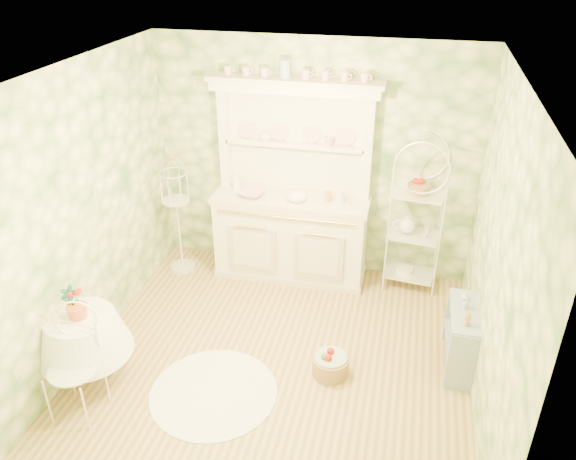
% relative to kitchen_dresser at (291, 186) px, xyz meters
% --- Properties ---
extents(floor, '(3.60, 3.60, 0.00)m').
position_rel_kitchen_dresser_xyz_m(floor, '(0.20, -1.52, -1.15)').
color(floor, tan).
rests_on(floor, ground).
extents(ceiling, '(3.60, 3.60, 0.00)m').
position_rel_kitchen_dresser_xyz_m(ceiling, '(0.20, -1.52, 1.56)').
color(ceiling, white).
rests_on(ceiling, floor).
extents(wall_left, '(3.60, 3.60, 0.00)m').
position_rel_kitchen_dresser_xyz_m(wall_left, '(-1.60, -1.52, 0.21)').
color(wall_left, '#F4F3B6').
rests_on(wall_left, floor).
extents(wall_right, '(3.60, 3.60, 0.00)m').
position_rel_kitchen_dresser_xyz_m(wall_right, '(2.00, -1.52, 0.21)').
color(wall_right, '#F4F3B6').
rests_on(wall_right, floor).
extents(wall_back, '(3.60, 3.60, 0.00)m').
position_rel_kitchen_dresser_xyz_m(wall_back, '(0.20, 0.28, 0.21)').
color(wall_back, '#F4F3B6').
rests_on(wall_back, floor).
extents(wall_front, '(3.60, 3.60, 0.00)m').
position_rel_kitchen_dresser_xyz_m(wall_front, '(0.20, -3.32, 0.21)').
color(wall_front, '#F4F3B6').
rests_on(wall_front, floor).
extents(kitchen_dresser, '(1.87, 0.61, 2.29)m').
position_rel_kitchen_dresser_xyz_m(kitchen_dresser, '(0.00, 0.00, 0.00)').
color(kitchen_dresser, white).
rests_on(kitchen_dresser, floor).
extents(bakers_rack, '(0.64, 0.49, 1.90)m').
position_rel_kitchen_dresser_xyz_m(bakers_rack, '(1.37, 0.09, -0.19)').
color(bakers_rack, white).
rests_on(bakers_rack, floor).
extents(side_shelf, '(0.27, 0.69, 0.59)m').
position_rel_kitchen_dresser_xyz_m(side_shelf, '(1.88, -1.19, -0.85)').
color(side_shelf, '#93A3B6').
rests_on(side_shelf, floor).
extents(round_table, '(0.87, 0.87, 0.74)m').
position_rel_kitchen_dresser_xyz_m(round_table, '(-1.38, -2.17, -0.78)').
color(round_table, white).
rests_on(round_table, floor).
extents(cafe_chair, '(0.48, 0.48, 0.84)m').
position_rel_kitchen_dresser_xyz_m(cafe_chair, '(-1.27, -2.52, -0.73)').
color(cafe_chair, white).
rests_on(cafe_chair, floor).
extents(birdcage_stand, '(0.38, 0.38, 1.47)m').
position_rel_kitchen_dresser_xyz_m(birdcage_stand, '(-1.31, -0.18, -0.41)').
color(birdcage_stand, white).
rests_on(birdcage_stand, floor).
extents(floor_basket, '(0.50, 0.50, 0.25)m').
position_rel_kitchen_dresser_xyz_m(floor_basket, '(0.74, -1.59, -1.02)').
color(floor_basket, '#AA7E4F').
rests_on(floor_basket, floor).
extents(lace_rug, '(1.25, 1.25, 0.01)m').
position_rel_kitchen_dresser_xyz_m(lace_rug, '(-0.24, -2.08, -1.14)').
color(lace_rug, white).
rests_on(lace_rug, floor).
extents(bowl_floral, '(0.33, 0.33, 0.07)m').
position_rel_kitchen_dresser_xyz_m(bowl_floral, '(-0.43, -0.08, -0.13)').
color(bowl_floral, white).
rests_on(bowl_floral, kitchen_dresser).
extents(bowl_white, '(0.26, 0.26, 0.07)m').
position_rel_kitchen_dresser_xyz_m(bowl_white, '(0.08, -0.09, -0.13)').
color(bowl_white, white).
rests_on(bowl_white, kitchen_dresser).
extents(cup_left, '(0.16, 0.16, 0.10)m').
position_rel_kitchen_dresser_xyz_m(cup_left, '(-0.33, 0.16, 0.47)').
color(cup_left, white).
rests_on(cup_left, kitchen_dresser).
extents(cup_right, '(0.12, 0.12, 0.10)m').
position_rel_kitchen_dresser_xyz_m(cup_right, '(0.38, 0.16, 0.47)').
color(cup_right, white).
rests_on(cup_right, kitchen_dresser).
extents(potted_geranium, '(0.18, 0.14, 0.30)m').
position_rel_kitchen_dresser_xyz_m(potted_geranium, '(-1.43, -2.16, -0.30)').
color(potted_geranium, '#3F7238').
rests_on(potted_geranium, round_table).
extents(bottle_amber, '(0.07, 0.07, 0.16)m').
position_rel_kitchen_dresser_xyz_m(bottle_amber, '(1.88, -1.40, -0.46)').
color(bottle_amber, '#BB854B').
rests_on(bottle_amber, side_shelf).
extents(bottle_blue, '(0.06, 0.06, 0.10)m').
position_rel_kitchen_dresser_xyz_m(bottle_blue, '(1.88, -1.15, -0.49)').
color(bottle_blue, '#9BAFC8').
rests_on(bottle_blue, side_shelf).
extents(bottle_glass, '(0.07, 0.07, 0.08)m').
position_rel_kitchen_dresser_xyz_m(bottle_glass, '(1.88, -1.01, -0.50)').
color(bottle_glass, silver).
rests_on(bottle_glass, side_shelf).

